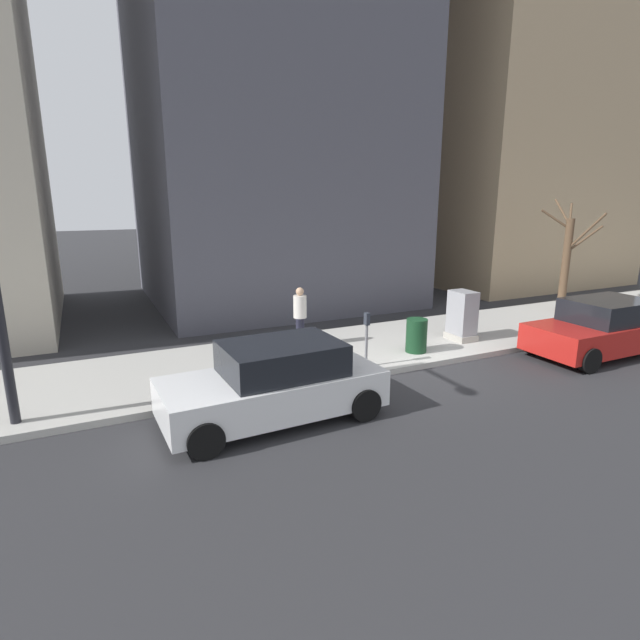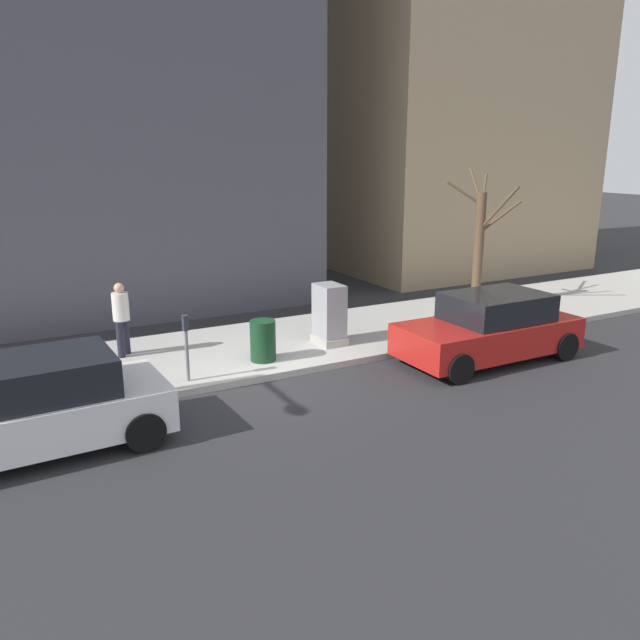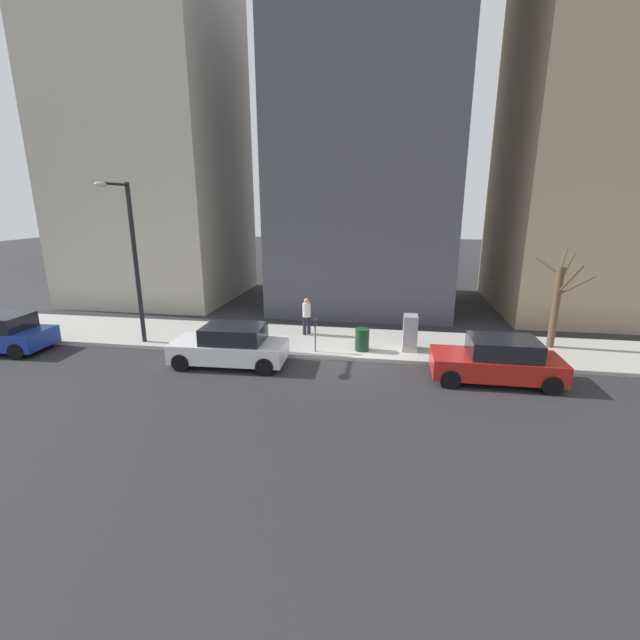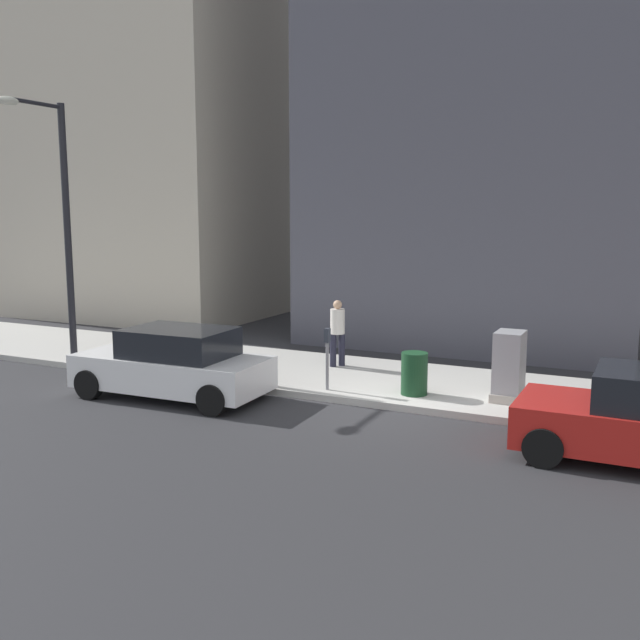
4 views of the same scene
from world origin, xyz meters
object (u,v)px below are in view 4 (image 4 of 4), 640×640
streetlamp (58,210)px  pedestrian_near_meter (338,329)px  trash_bin (414,374)px  parking_meter (327,352)px  office_tower_right (167,75)px  parked_car_white (174,364)px  utility_box (509,367)px

streetlamp → pedestrian_near_meter: 7.66m
streetlamp → trash_bin: 9.89m
parking_meter → trash_bin: bearing=-76.1°
parking_meter → trash_bin: size_ratio=1.50×
parking_meter → pedestrian_near_meter: 2.38m
office_tower_right → streetlamp: bearing=-157.4°
parked_car_white → pedestrian_near_meter: 4.35m
parked_car_white → streetlamp: bearing=71.3°
parked_car_white → office_tower_right: bearing=35.5°
streetlamp → pedestrian_near_meter: bearing=-70.1°
pedestrian_near_meter → office_tower_right: office_tower_right is taller
pedestrian_near_meter → utility_box: bearing=-65.9°
parking_meter → pedestrian_near_meter: (2.24, 0.78, 0.11)m
parking_meter → pedestrian_near_meter: bearing=19.2°
parked_car_white → pedestrian_near_meter: pedestrian_near_meter is taller
parked_car_white → trash_bin: 5.15m
pedestrian_near_meter → parked_car_white: bearing=-168.4°
pedestrian_near_meter → office_tower_right: 15.38m
trash_bin → office_tower_right: (9.24, 13.35, 8.58)m
utility_box → trash_bin: bearing=102.0°
parking_meter → utility_box: size_ratio=0.94×
streetlamp → pedestrian_near_meter: size_ratio=3.92×
streetlamp → trash_bin: (0.62, -9.26, -3.42)m
office_tower_right → utility_box: bearing=-120.1°
utility_box → streetlamp: bearing=95.2°
streetlamp → trash_bin: size_ratio=7.22×
trash_bin → utility_box: bearing=-78.0°
parking_meter → office_tower_right: size_ratio=0.07×
utility_box → pedestrian_near_meter: (1.39, 4.49, 0.24)m
utility_box → trash_bin: utility_box is taller
streetlamp → trash_bin: streetlamp is taller
pedestrian_near_meter → office_tower_right: size_ratio=0.09×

